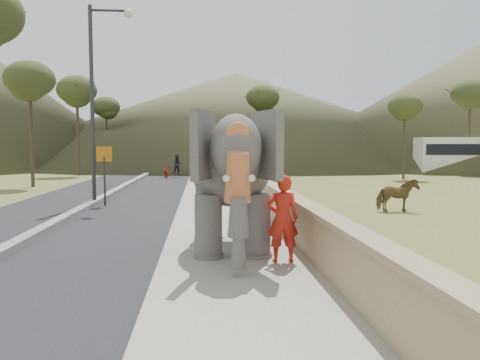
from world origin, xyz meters
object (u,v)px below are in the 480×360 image
(cow, at_px, (397,195))
(motorcyclist, at_px, (170,169))
(lamppost, at_px, (100,85))
(elephant_and_man, at_px, (231,184))

(cow, height_order, motorcyclist, motorcyclist)
(lamppost, relative_size, cow, 5.50)
(elephant_and_man, xyz_separation_m, motorcyclist, (-2.94, 24.58, -0.92))
(elephant_and_man, bearing_deg, motorcyclist, 96.82)
(cow, relative_size, motorcyclist, 0.75)
(lamppost, distance_m, motorcyclist, 16.20)
(cow, distance_m, motorcyclist, 20.73)
(lamppost, bearing_deg, motorcyclist, 83.51)
(elephant_and_man, distance_m, motorcyclist, 24.77)
(cow, bearing_deg, elephant_and_man, 129.34)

